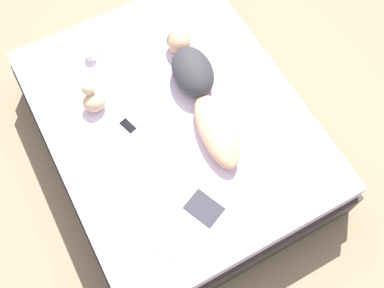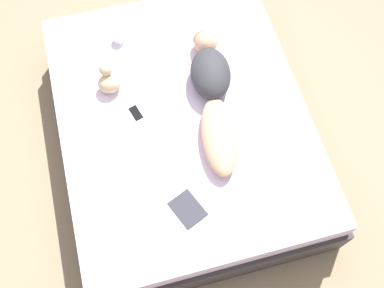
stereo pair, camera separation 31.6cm
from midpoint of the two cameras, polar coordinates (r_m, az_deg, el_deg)
The scene contains 7 objects.
ground_plane at distance 3.81m, azimuth -4.36°, elevation -0.59°, with size 12.00×12.00×0.00m, color #9E8466.
bed at distance 3.57m, azimuth -4.65°, elevation 1.18°, with size 1.88×2.32×0.54m.
person at distance 3.32m, azimuth -1.83°, elevation 6.84°, with size 0.43×1.24×0.23m.
open_magazine at distance 3.02m, azimuth -3.04°, elevation -10.39°, with size 0.63×0.52×0.01m.
coffee_mug at distance 3.68m, azimuth -15.08°, elevation 10.74°, with size 0.13×0.09×0.08m.
cell_phone at distance 3.33m, azimuth -10.83°, elevation 1.96°, with size 0.12×0.17×0.01m.
plush_toy at distance 3.39m, azimuth -15.07°, elevation 5.19°, with size 0.17×0.18×0.22m.
Camera 1 is at (-0.64, -1.45, 3.46)m, focal length 42.00 mm.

